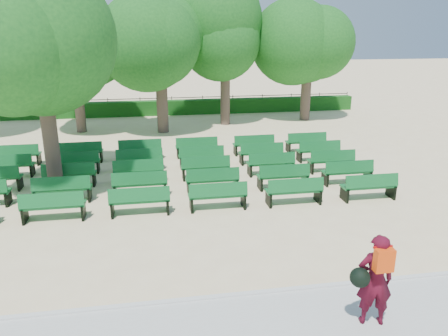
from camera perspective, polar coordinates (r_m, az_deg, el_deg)
name	(u,v)px	position (r m, az deg, el deg)	size (l,w,h in m)	color
ground	(168,193)	(14.76, -7.38, -3.25)	(120.00, 120.00, 0.00)	beige
curb	(183,301)	(9.17, -5.41, -16.94)	(30.00, 0.12, 0.10)	silver
hedge	(156,108)	(28.20, -8.81, 7.76)	(26.00, 0.70, 0.90)	#175316
fence	(157,114)	(28.67, -8.79, 7.01)	(26.00, 0.10, 1.02)	black
tree_line	(159,129)	(24.36, -8.53, 5.12)	(21.80, 6.80, 7.04)	#1C621D
bench_array	(174,178)	(15.95, -6.60, -1.25)	(1.79, 0.63, 1.11)	#116129
tree_among	(41,59)	(14.94, -22.84, 13.01)	(4.80, 4.80, 6.55)	brown
person	(374,279)	(8.50, 19.02, -13.54)	(0.87, 0.56, 1.79)	#460A1A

